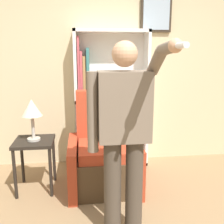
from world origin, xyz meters
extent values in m
cube|color=beige|center=(0.00, 2.03, 1.40)|extent=(8.00, 0.06, 2.80)
cube|color=#33281E|center=(0.67, 1.98, 2.10)|extent=(0.43, 0.04, 0.45)
cube|color=#9EB2C6|center=(0.67, 1.96, 2.10)|extent=(0.37, 0.01, 0.39)
cube|color=white|center=(-0.45, 1.85, 0.95)|extent=(0.04, 0.28, 1.89)
cube|color=white|center=(0.52, 1.85, 0.95)|extent=(0.04, 0.28, 1.89)
cube|color=white|center=(0.04, 1.98, 0.95)|extent=(1.01, 0.01, 1.89)
cube|color=white|center=(0.04, 1.85, 0.02)|extent=(1.01, 0.28, 0.04)
cube|color=white|center=(0.04, 1.85, 0.95)|extent=(1.01, 0.28, 0.04)
cube|color=white|center=(0.04, 1.85, 1.87)|extent=(1.01, 0.28, 0.04)
cube|color=#9E7A47|center=(-0.40, 1.85, 0.42)|extent=(0.03, 0.18, 0.76)
cube|color=#5B99A8|center=(-0.37, 1.85, 0.31)|extent=(0.03, 0.23, 0.55)
cube|color=white|center=(-0.34, 1.85, 0.44)|extent=(0.03, 0.19, 0.79)
cube|color=#238438|center=(-0.30, 1.85, 0.33)|extent=(0.05, 0.22, 0.59)
cube|color=#BC4C56|center=(-0.41, 1.85, 1.38)|extent=(0.03, 0.18, 0.83)
cube|color=#BC4C56|center=(-0.37, 1.85, 1.29)|extent=(0.03, 0.20, 0.65)
cube|color=#9E7A47|center=(-0.33, 1.85, 1.26)|extent=(0.04, 0.21, 0.58)
cube|color=#337070|center=(-0.29, 1.85, 1.31)|extent=(0.04, 0.24, 0.69)
cube|color=#4C3823|center=(-0.13, 1.19, 0.21)|extent=(0.63, 0.74, 0.43)
cube|color=#B23D23|center=(-0.13, 1.15, 0.49)|extent=(0.59, 0.62, 0.12)
cube|color=#B23D23|center=(-0.13, 1.52, 0.67)|extent=(0.63, 0.16, 0.92)
cube|color=#B23D23|center=(-0.50, 1.19, 0.29)|extent=(0.10, 0.82, 0.57)
cube|color=#B23D23|center=(0.23, 1.19, 0.29)|extent=(0.10, 0.82, 0.57)
cylinder|color=#473D33|center=(-0.13, 0.34, 0.44)|extent=(0.15, 0.15, 0.88)
cylinder|color=#473D33|center=(0.06, 0.34, 0.44)|extent=(0.15, 0.15, 0.88)
cube|color=#756656|center=(-0.04, 0.34, 1.17)|extent=(0.42, 0.24, 0.57)
sphere|color=tan|center=(-0.04, 0.34, 1.58)|extent=(0.20, 0.20, 0.20)
cylinder|color=#756656|center=(-0.30, 0.34, 1.12)|extent=(0.09, 0.09, 0.65)
cylinder|color=#756656|center=(0.19, 0.22, 1.53)|extent=(0.09, 0.28, 0.23)
cylinder|color=#756656|center=(0.19, -0.02, 1.62)|extent=(0.08, 0.27, 0.10)
sphere|color=tan|center=(0.19, -0.15, 1.63)|extent=(0.09, 0.09, 0.09)
cylinder|color=white|center=(0.19, -0.25, 1.63)|extent=(0.04, 0.15, 0.04)
cube|color=black|center=(-0.94, 1.24, 0.59)|extent=(0.44, 0.44, 0.04)
cylinder|color=black|center=(-1.13, 1.04, 0.29)|extent=(0.04, 0.04, 0.57)
cylinder|color=black|center=(-0.74, 1.04, 0.29)|extent=(0.04, 0.04, 0.57)
cylinder|color=black|center=(-1.13, 1.43, 0.29)|extent=(0.04, 0.04, 0.57)
cylinder|color=black|center=(-0.74, 1.43, 0.29)|extent=(0.04, 0.04, 0.57)
cylinder|color=#B7B2A8|center=(-0.94, 1.24, 0.62)|extent=(0.15, 0.15, 0.02)
cylinder|color=#B7B2A8|center=(-0.94, 1.24, 0.77)|extent=(0.04, 0.04, 0.26)
cone|color=beige|center=(-0.94, 1.24, 0.99)|extent=(0.23, 0.23, 0.19)
camera|label=1|loc=(-0.38, -1.71, 1.60)|focal=42.00mm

